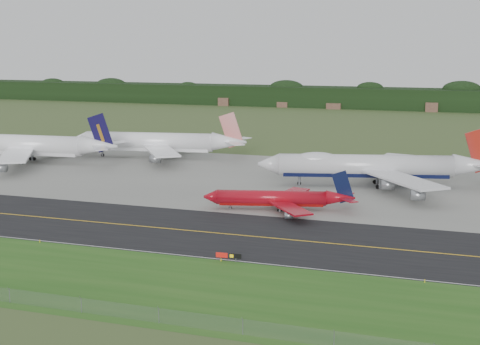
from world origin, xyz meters
name	(u,v)px	position (x,y,z in m)	size (l,w,h in m)	color
ground	(230,229)	(0.00, 0.00, 0.00)	(600.00, 600.00, 0.00)	#314721
grass_verge	(159,286)	(0.00, -35.00, 0.01)	(400.00, 30.00, 0.01)	#215117
taxiway	(224,234)	(0.00, -4.00, 0.01)	(400.00, 32.00, 0.02)	black
apron	(289,181)	(0.00, 51.00, 0.01)	(400.00, 78.00, 0.01)	gray
taxiway_centreline	(224,234)	(0.00, -4.00, 0.03)	(400.00, 0.40, 0.00)	yellow
taxiway_edge_line	(195,257)	(0.00, -19.50, 0.03)	(400.00, 0.25, 0.00)	silver
perimeter_fence	(119,310)	(0.00, -48.00, 1.10)	(320.00, 0.10, 320.00)	slate
horizon_treeline	(379,99)	(0.00, 273.76, 5.47)	(700.00, 25.00, 12.00)	black
jet_ba_747	(374,166)	(23.03, 51.28, 5.46)	(63.23, 51.45, 16.05)	silver
jet_red_737	(280,199)	(5.63, 18.76, 2.60)	(34.48, 27.59, 9.40)	maroon
jet_navy_gold	(26,146)	(-87.74, 54.45, 5.43)	(64.07, 55.62, 16.52)	white
jet_star_tail	(158,142)	(-50.61, 74.87, 5.27)	(59.85, 49.53, 15.81)	white
taxiway_sign	(228,256)	(6.53, -20.24, 1.07)	(4.56, 0.50, 1.52)	slate
edge_marker_left	(40,241)	(-31.66, -20.50, 0.25)	(0.16, 0.16, 0.50)	yellow
edge_marker_center	(221,260)	(5.24, -20.50, 0.25)	(0.16, 0.16, 0.50)	yellow
edge_marker_right	(425,281)	(39.74, -20.50, 0.25)	(0.16, 0.16, 0.50)	yellow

